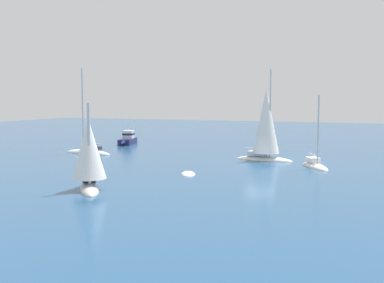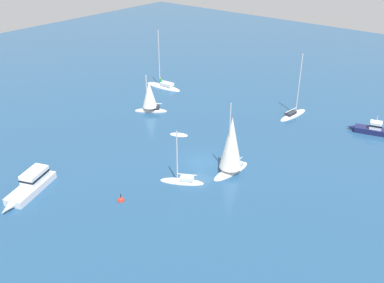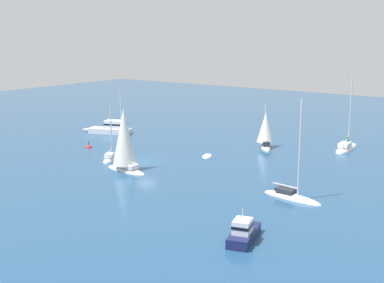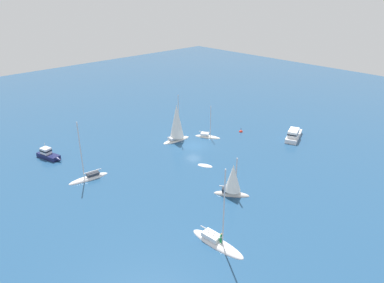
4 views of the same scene
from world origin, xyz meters
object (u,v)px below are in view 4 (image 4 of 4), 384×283
at_px(sloop, 207,137).
at_px(channel_buoy, 241,132).
at_px(launch_1, 49,155).
at_px(sailboat, 89,178).
at_px(ketch, 233,182).
at_px(launch, 294,134).
at_px(rib, 205,166).
at_px(sloop_1, 217,243).
at_px(ketch_1, 177,124).

relative_size(sloop, channel_buoy, 5.52).
bearing_deg(launch_1, sailboat, -8.23).
bearing_deg(channel_buoy, sailboat, 82.91).
relative_size(ketch, sailboat, 0.64).
bearing_deg(ketch, sailboat, 178.41).
height_order(launch, sloop, sloop).
bearing_deg(sailboat, rib, 157.39).
height_order(sloop_1, channel_buoy, sloop_1).
height_order(sloop_1, launch_1, sloop_1).
bearing_deg(launch, launch_1, 125.94).
xyz_separation_m(ketch, rib, (8.58, -3.42, -2.08)).
bearing_deg(ketch_1, sloop, -24.12).
bearing_deg(ketch, channel_buoy, 90.10).
bearing_deg(ketch_1, ketch, -104.14).
relative_size(ketch, rib, 2.27).
distance_m(sloop, rib, 11.74).
relative_size(sloop, sailboat, 0.69).
bearing_deg(launch, ketch, 170.33).
xyz_separation_m(ketch_1, channel_buoy, (-5.63, -11.84, -3.20)).
relative_size(sloop_1, launch_1, 1.90).
height_order(launch_1, channel_buoy, launch_1).
relative_size(ketch, sloop, 0.93).
distance_m(ketch, sailboat, 21.50).
xyz_separation_m(launch, channel_buoy, (8.86, 4.68, -0.79)).
bearing_deg(ketch_1, launch, -35.69).
xyz_separation_m(ketch, sloop_1, (-5.50, 9.00, -1.91)).
relative_size(launch_1, channel_buoy, 4.48).
bearing_deg(channel_buoy, ketch_1, 64.57).
bearing_deg(channel_buoy, sloop_1, 124.74).
relative_size(ketch_1, launch_1, 1.69).
bearing_deg(ketch, launch, 65.68).
distance_m(sloop_1, launch_1, 34.33).
xyz_separation_m(rib, launch_1, (19.96, 16.93, 0.64)).
bearing_deg(launch, channel_buoy, 96.35).
relative_size(rib, launch_1, 0.50).
distance_m(sloop_1, ketch_1, 29.74).
relative_size(sloop, sloop_1, 0.65).
relative_size(rib, sailboat, 0.28).
distance_m(launch_1, channel_buoy, 35.52).
bearing_deg(sailboat, sloop, -175.16).
height_order(sloop, sailboat, sailboat).
bearing_deg(launch, sloop_1, 176.28).
bearing_deg(rib, launch_1, -164.24).
distance_m(ketch, ketch_1, 20.65).
xyz_separation_m(ketch, sloop, (16.48, -12.10, -1.95)).
bearing_deg(rib, ketch_1, 137.41).
xyz_separation_m(launch_1, channel_buoy, (-14.75, -32.31, -0.64)).
relative_size(launch, sloop, 1.19).
bearing_deg(rib, launch, 55.11).
xyz_separation_m(sloop, channel_buoy, (-2.69, -6.69, -0.13)).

